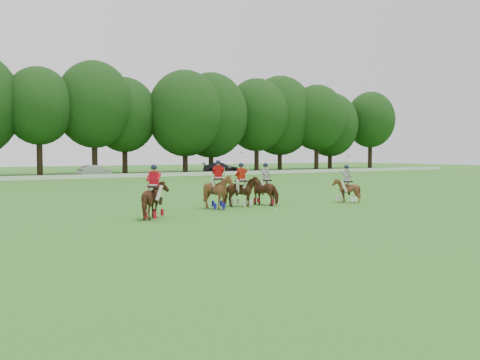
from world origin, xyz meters
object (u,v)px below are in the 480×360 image
car_mid (95,171)px  polo_ball (276,209)px  car_right (221,168)px  polo_stripe_b (346,189)px  polo_red_c (218,191)px  polo_red_b (241,191)px  polo_red_a (154,199)px  polo_stripe_a (265,190)px

car_mid → polo_ball: bearing=157.1°
car_right → polo_stripe_b: bearing=-176.8°
polo_red_c → polo_ball: bearing=-39.4°
car_mid → polo_ball: 40.20m
polo_red_b → polo_stripe_b: 6.28m
polo_red_a → polo_stripe_b: polo_stripe_b is taller
car_right → polo_ball: 44.77m
car_right → polo_red_c: polo_red_c is taller
polo_stripe_a → polo_red_b: bearing=-176.9°
car_right → polo_red_a: size_ratio=2.14×
car_mid → polo_red_c: 38.66m
polo_stripe_b → polo_ball: 5.72m
car_right → polo_red_b: (-20.56, -37.87, 0.09)m
polo_red_a → polo_stripe_b: size_ratio=0.87×
car_mid → polo_red_b: 38.06m
polo_red_c → polo_stripe_b: 7.79m
polo_red_a → polo_red_b: bearing=21.9°
polo_red_b → polo_red_c: (-1.58, -0.41, 0.08)m
car_mid → car_right: 16.76m
car_right → polo_stripe_a: polo_stripe_a is taller
polo_red_c → car_mid: bearing=82.0°
polo_red_a → polo_red_b: polo_red_b is taller
polo_red_b → polo_red_c: polo_red_b is taller
polo_stripe_a → polo_ball: (-0.98, -2.28, -0.75)m
car_right → car_mid: bearing=113.4°
polo_stripe_a → polo_stripe_b: size_ratio=0.85×
car_mid → polo_stripe_b: 39.07m
car_mid → polo_stripe_a: 37.85m
polo_red_a → polo_stripe_a: 7.68m
polo_stripe_b → polo_ball: bearing=-169.2°
car_mid → polo_stripe_a: polo_stripe_a is taller
polo_stripe_b → polo_red_b: bearing=169.6°
car_mid → polo_stripe_a: size_ratio=1.78×
polo_red_b → polo_stripe_b: bearing=-10.4°
polo_ball → polo_stripe_b: bearing=10.8°
polo_stripe_a → car_right: bearing=63.3°
polo_red_c → polo_ball: polo_red_c is taller
polo_red_b → polo_ball: bearing=-75.0°
polo_stripe_b → polo_stripe_a: bearing=165.2°
polo_stripe_a → polo_ball: bearing=-113.2°
polo_stripe_a → car_mid: bearing=86.6°
polo_red_c → polo_ball: (2.17, -1.78, -0.83)m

